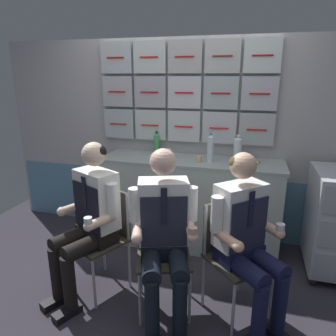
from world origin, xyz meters
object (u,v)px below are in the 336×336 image
service_trolley (333,220)px  snack_banana (251,163)px  crew_member_left (89,215)px  crew_member_right (247,234)px  folding_chair_left (107,228)px  folding_chair_center (163,241)px  crew_member_center (164,230)px  water_bottle_blue_cap (210,148)px  folding_chair_right (231,245)px  coffee_cup_white (169,152)px

service_trolley → snack_banana: 0.88m
crew_member_left → crew_member_right: bearing=1.1°
service_trolley → folding_chair_left: (-1.89, -0.72, 0.02)m
crew_member_left → folding_chair_center: size_ratio=1.49×
crew_member_center → crew_member_right: (0.57, 0.11, -0.01)m
crew_member_left → water_bottle_blue_cap: (0.81, 0.98, 0.37)m
folding_chair_left → crew_member_right: bearing=-6.0°
crew_member_left → water_bottle_blue_cap: 1.33m
folding_chair_right → crew_member_right: bearing=-46.0°
coffee_cup_white → folding_chair_right: bearing=-52.0°
folding_chair_center → crew_member_right: (0.62, -0.04, 0.17)m
water_bottle_blue_cap → snack_banana: water_bottle_blue_cap is taller
folding_chair_center → snack_banana: size_ratio=5.02×
service_trolley → snack_banana: snack_banana is taller
water_bottle_blue_cap → coffee_cup_white: water_bottle_blue_cap is taller
water_bottle_blue_cap → snack_banana: bearing=-3.6°
crew_member_left → coffee_cup_white: bearing=72.1°
folding_chair_right → coffee_cup_white: (-0.75, 0.96, 0.45)m
crew_member_center → folding_chair_right: bearing=26.4°
snack_banana → folding_chair_right: bearing=-97.4°
crew_member_right → coffee_cup_white: (-0.86, 1.08, 0.28)m
folding_chair_center → folding_chair_right: (0.51, 0.08, 0.00)m
folding_chair_right → snack_banana: 0.93m
crew_member_left → service_trolley: bearing=23.7°
crew_member_center → snack_banana: 1.21m
crew_member_right → water_bottle_blue_cap: (-0.40, 0.96, 0.38)m
service_trolley → water_bottle_blue_cap: bearing=174.2°
service_trolley → folding_chair_center: service_trolley is taller
crew_member_left → snack_banana: bearing=38.2°
folding_chair_left → coffee_cup_white: (0.28, 0.96, 0.45)m
folding_chair_left → crew_member_left: (-0.07, -0.14, 0.18)m
folding_chair_right → crew_member_left: bearing=-172.8°
service_trolley → crew_member_right: size_ratio=0.76×
service_trolley → crew_member_left: (-1.97, -0.86, 0.20)m
service_trolley → crew_member_left: size_ratio=0.76×
service_trolley → folding_chair_right: bearing=-140.0°
folding_chair_center → folding_chair_left: bearing=171.2°
folding_chair_center → crew_member_right: size_ratio=0.68×
coffee_cup_white → snack_banana: 0.87m
service_trolley → folding_chair_right: size_ratio=1.12×
folding_chair_left → snack_banana: snack_banana is taller
crew_member_right → snack_banana: bearing=90.4°
crew_member_center → crew_member_right: 0.58m
folding_chair_center → crew_member_center: bearing=-71.2°
crew_member_left → coffee_cup_white: size_ratio=17.65×
folding_chair_left → folding_chair_center: size_ratio=1.00×
folding_chair_right → coffee_cup_white: coffee_cup_white is taller
folding_chair_right → crew_member_right: 0.23m
folding_chair_center → snack_banana: (0.62, 0.89, 0.43)m
coffee_cup_white → snack_banana: size_ratio=0.42×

